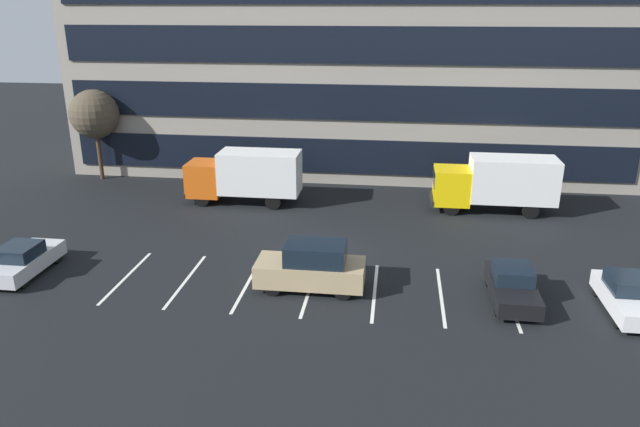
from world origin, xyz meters
The scene contains 10 objects.
ground_plane centered at (0.00, 0.00, 0.00)m, with size 120.00×120.00×0.00m, color black.
office_building centered at (0.00, 17.95, 9.00)m, with size 38.93×12.61×18.00m.
lot_markings centered at (0.00, -3.98, 0.00)m, with size 16.94×5.40×0.01m.
box_truck_yellow centered at (9.37, 7.36, 1.85)m, with size 7.09×2.35×3.29m.
box_truck_orange centered at (-5.56, 7.02, 1.83)m, with size 7.02×2.33×3.26m.
sedan_white centered at (12.85, -4.43, 0.69)m, with size 1.71×4.10×1.47m.
sedan_black centered at (8.44, -4.05, 0.70)m, with size 1.72×4.11×1.47m.
sedan_silver centered at (-13.08, -4.29, 0.70)m, with size 1.73×4.14×1.48m.
suv_tan centered at (0.08, -4.00, 1.02)m, with size 4.65×1.97×2.10m.
bare_tree centered at (-17.00, 10.96, 4.54)m, with size 3.31×3.31×6.21m.
Camera 1 is at (3.42, -26.84, 11.65)m, focal length 33.22 mm.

